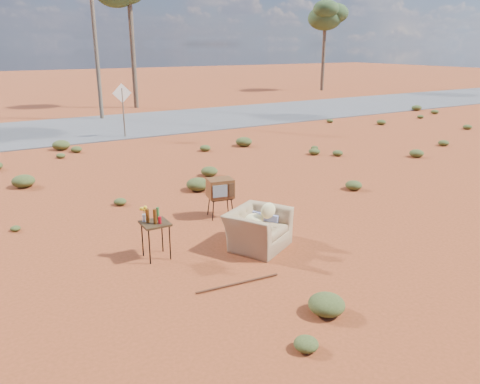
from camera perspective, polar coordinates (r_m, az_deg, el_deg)
ground at (r=8.80m, az=0.28°, el=-7.12°), size 140.00×140.00×0.00m
highway at (r=22.55m, az=-19.76°, el=7.21°), size 140.00×7.00×0.04m
armchair at (r=8.87m, az=2.39°, el=-3.78°), size 1.44×1.35×0.97m
tv_unit at (r=10.26m, az=-2.42°, el=0.40°), size 0.61×0.53×0.88m
side_table at (r=8.40m, az=-10.61°, el=-3.49°), size 0.48×0.48×0.96m
rusty_bar at (r=7.63m, az=-0.24°, el=-11.07°), size 1.43×0.16×0.04m
road_sign at (r=19.80m, az=-14.13°, el=10.74°), size 0.78×0.06×2.19m
eucalyptus_right at (r=40.49m, az=10.38°, el=20.50°), size 3.20×3.20×7.10m
utility_pole_center at (r=25.13m, az=-17.29°, el=17.89°), size 1.40×0.20×8.00m
scrub_patch at (r=12.27m, az=-13.69°, el=0.29°), size 17.49×8.07×0.33m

